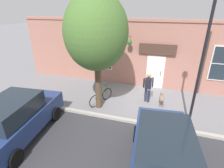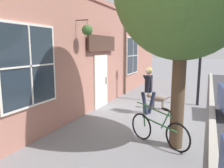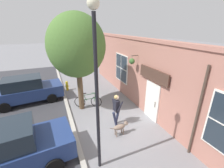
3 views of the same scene
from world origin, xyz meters
TOP-DOWN VIEW (x-y plane):
  - ground_plane at (0.00, 0.00)m, footprint 90.00×90.00m
  - storefront_facade at (-2.34, 0.01)m, footprint 0.95×18.00m
  - pedestrian_walking at (-0.15, 0.05)m, footprint 0.54×0.55m
  - dog_on_leash at (-0.02, 0.83)m, footprint 1.00×0.30m
  - street_tree_by_curb at (1.16, -2.37)m, footprint 3.16×2.85m
  - leaning_bicycle at (0.73, -2.34)m, footprint 1.61×0.74m
  - parked_car_nearest_curb at (4.30, -4.56)m, footprint 4.44×2.22m
  - parked_car_mid_block at (4.43, 1.02)m, footprint 4.44×2.22m
  - street_lamp at (1.44, 2.10)m, footprint 0.32×0.32m
  - fire_hydrant at (1.63, -5.58)m, footprint 0.34×0.20m

SIDE VIEW (x-z plane):
  - ground_plane at x=0.00m, z-range 0.00..0.00m
  - leaning_bicycle at x=0.73m, z-range -0.12..0.88m
  - fire_hydrant at x=1.63m, z-range 0.01..0.78m
  - dog_on_leash at x=-0.02m, z-range 0.10..0.75m
  - parked_car_nearest_curb at x=4.30m, z-range 0.00..1.75m
  - parked_car_mid_block at x=4.43m, z-range 0.00..1.75m
  - pedestrian_walking at x=-0.15m, z-range 0.17..1.87m
  - storefront_facade at x=-2.34m, z-range 0.01..4.25m
  - street_lamp at x=1.44m, z-range 0.78..6.30m
  - street_tree_by_curb at x=1.16m, z-range 0.96..6.53m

